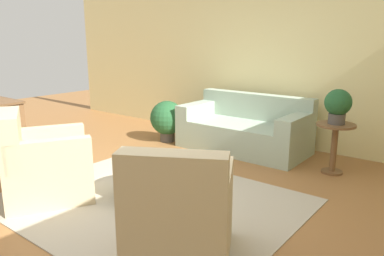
# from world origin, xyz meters

# --- Properties ---
(ground_plane) EXTENTS (16.00, 16.00, 0.00)m
(ground_plane) POSITION_xyz_m (0.00, 0.00, 0.00)
(ground_plane) COLOR #996638
(wall_back) EXTENTS (10.00, 0.12, 2.80)m
(wall_back) POSITION_xyz_m (0.00, 3.06, 1.40)
(wall_back) COLOR beige
(wall_back) RESTS_ON ground_plane
(rug) EXTENTS (3.04, 2.48, 0.01)m
(rug) POSITION_xyz_m (0.00, 0.00, 0.01)
(rug) COLOR #B2A893
(rug) RESTS_ON ground_plane
(couch) EXTENTS (1.98, 0.98, 0.86)m
(couch) POSITION_xyz_m (-0.21, 2.37, 0.32)
(couch) COLOR #9EB29E
(couch) RESTS_ON ground_plane
(armchair_left) EXTENTS (1.09, 1.14, 0.99)m
(armchair_left) POSITION_xyz_m (-0.98, -0.66, 0.38)
(armchair_left) COLOR #C6B289
(armchair_left) RESTS_ON rug
(armchair_right) EXTENTS (1.09, 1.14, 0.99)m
(armchair_right) POSITION_xyz_m (0.98, -0.66, 0.38)
(armchair_right) COLOR #C6B289
(armchair_right) RESTS_ON rug
(ottoman_table) EXTENTS (0.68, 0.68, 0.40)m
(ottoman_table) POSITION_xyz_m (-0.14, 0.08, 0.27)
(ottoman_table) COLOR #9EB29E
(ottoman_table) RESTS_ON rug
(side_table) EXTENTS (0.49, 0.49, 0.67)m
(side_table) POSITION_xyz_m (1.26, 2.14, 0.45)
(side_table) COLOR brown
(side_table) RESTS_ON ground_plane
(potted_plant_on_side_table) EXTENTS (0.34, 0.34, 0.45)m
(potted_plant_on_side_table) POSITION_xyz_m (1.26, 2.14, 0.92)
(potted_plant_on_side_table) COLOR #4C4742
(potted_plant_on_side_table) RESTS_ON side_table
(potted_plant_floor) EXTENTS (0.58, 0.58, 0.70)m
(potted_plant_floor) POSITION_xyz_m (-1.50, 1.97, 0.40)
(potted_plant_floor) COLOR #4C4742
(potted_plant_floor) RESTS_ON ground_plane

